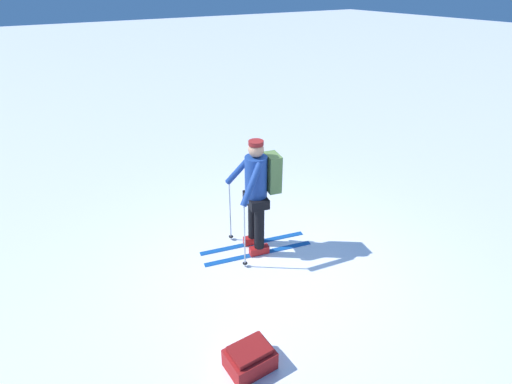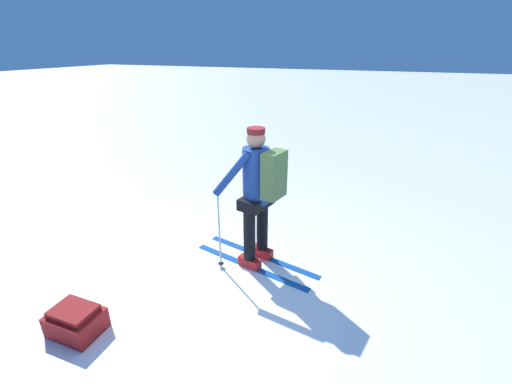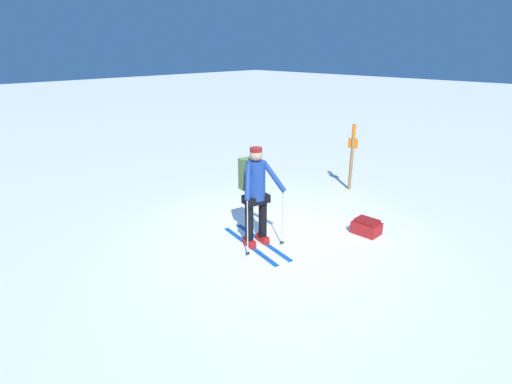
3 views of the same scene
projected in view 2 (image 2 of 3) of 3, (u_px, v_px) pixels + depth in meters
ground_plane at (234, 286)px, 4.09m from camera, size 80.00×80.00×0.00m
skier at (258, 190)px, 4.13m from camera, size 1.76×0.86×1.80m
dropped_backpack at (76, 321)px, 3.39m from camera, size 0.50×0.38×0.29m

